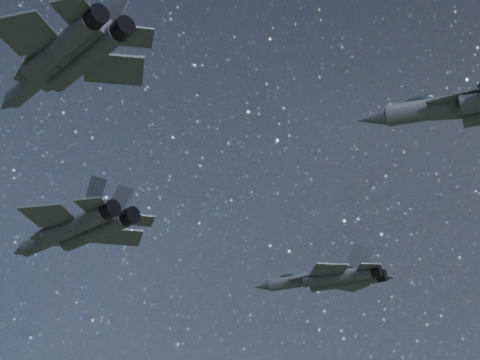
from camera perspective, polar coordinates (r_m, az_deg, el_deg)
The scene contains 3 objects.
jet_lead at distance 77.98m, azimuth -11.58°, elevation -3.43°, with size 19.75×13.43×4.96m.
jet_left at distance 91.47m, azimuth 6.41°, elevation -6.96°, with size 16.44×11.61×4.16m.
jet_right at distance 55.59m, azimuth -12.43°, elevation 8.45°, with size 16.61×11.09×4.21m.
Camera 1 is at (31.08, -57.74, 113.15)m, focal length 60.00 mm.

